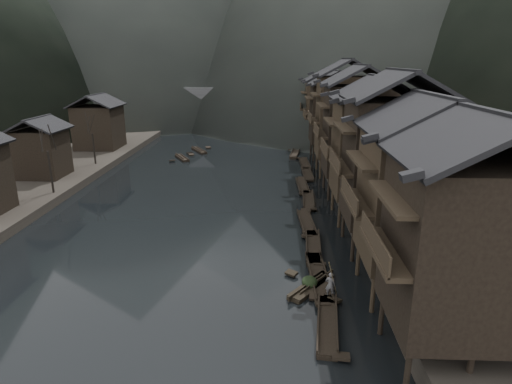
{
  "coord_description": "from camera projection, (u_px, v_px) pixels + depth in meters",
  "views": [
    {
      "loc": [
        7.95,
        -26.76,
        14.99
      ],
      "look_at": [
        6.37,
        13.31,
        2.5
      ],
      "focal_mm": 30.0,
      "sensor_mm": 36.0,
      "label": 1
    }
  ],
  "objects": [
    {
      "name": "water",
      "position": [
        159.0,
        280.0,
        30.28
      ],
      "size": [
        300.0,
        300.0,
        0.0
      ],
      "primitive_type": "plane",
      "color": "black",
      "rests_on": "ground"
    },
    {
      "name": "right_bank",
      "position": [
        445.0,
        153.0,
        66.86
      ],
      "size": [
        40.0,
        200.0,
        1.8
      ],
      "primitive_type": "cube",
      "color": "#2D2823",
      "rests_on": "ground"
    },
    {
      "name": "left_bank",
      "position": [
        9.0,
        152.0,
        69.59
      ],
      "size": [
        40.0,
        200.0,
        1.2
      ],
      "primitive_type": "cube",
      "color": "#2D2823",
      "rests_on": "ground"
    },
    {
      "name": "stilt_houses",
      "position": [
        360.0,
        120.0,
        45.53
      ],
      "size": [
        9.0,
        67.6,
        15.31
      ],
      "color": "black",
      "rests_on": "ground"
    },
    {
      "name": "left_houses",
      "position": [
        23.0,
        145.0,
        48.56
      ],
      "size": [
        8.1,
        53.2,
        8.73
      ],
      "color": "black",
      "rests_on": "left_bank"
    },
    {
      "name": "moored_sampans",
      "position": [
        307.0,
        200.0,
        46.89
      ],
      "size": [
        3.1,
        54.42,
        0.47
      ],
      "color": "black",
      "rests_on": "water"
    },
    {
      "name": "midriver_boats",
      "position": [
        191.0,
        153.0,
        70.04
      ],
      "size": [
        5.08,
        11.13,
        0.45
      ],
      "color": "black",
      "rests_on": "water"
    },
    {
      "name": "stone_bridge",
      "position": [
        238.0,
        104.0,
        97.45
      ],
      "size": [
        40.0,
        6.0,
        9.0
      ],
      "color": "#4C4C4F",
      "rests_on": "ground"
    },
    {
      "name": "hero_sampan",
      "position": [
        312.0,
        286.0,
        29.16
      ],
      "size": [
        3.65,
        4.41,
        0.43
      ],
      "color": "black",
      "rests_on": "water"
    },
    {
      "name": "cargo_heap",
      "position": [
        310.0,
        277.0,
        29.17
      ],
      "size": [
        1.08,
        1.42,
        0.65
      ],
      "primitive_type": "ellipsoid",
      "color": "black",
      "rests_on": "hero_sampan"
    },
    {
      "name": "boatman",
      "position": [
        330.0,
        282.0,
        27.49
      ],
      "size": [
        0.7,
        0.52,
        1.75
      ],
      "primitive_type": "imported",
      "rotation": [
        0.0,
        0.0,
        2.98
      ],
      "color": "slate",
      "rests_on": "hero_sampan"
    },
    {
      "name": "bamboo_pole",
      "position": [
        336.0,
        242.0,
        26.65
      ],
      "size": [
        1.11,
        2.18,
        3.84
      ],
      "primitive_type": "cylinder",
      "rotation": [
        0.55,
        0.0,
        -0.46
      ],
      "color": "#8C7A51",
      "rests_on": "boatman"
    }
  ]
}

